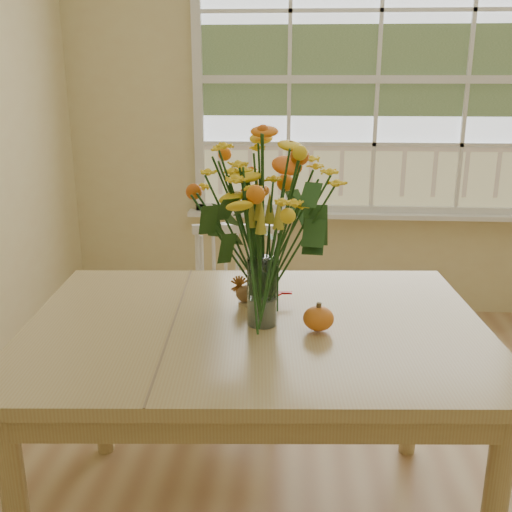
{
  "coord_description": "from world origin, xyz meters",
  "views": [
    {
      "loc": [
        -0.5,
        -1.71,
        1.58
      ],
      "look_at": [
        -0.62,
        0.13,
        1.02
      ],
      "focal_mm": 42.0,
      "sensor_mm": 36.0,
      "label": 1
    }
  ],
  "objects": [
    {
      "name": "wall_back",
      "position": [
        0.0,
        2.25,
        1.35
      ],
      "size": [
        4.0,
        0.02,
        2.7
      ],
      "primitive_type": "cube",
      "color": "beige",
      "rests_on": "floor"
    },
    {
      "name": "window",
      "position": [
        0.0,
        2.21,
        1.53
      ],
      "size": [
        2.42,
        0.12,
        1.74
      ],
      "color": "silver",
      "rests_on": "wall_back"
    },
    {
      "name": "dining_table",
      "position": [
        -0.62,
        0.11,
        0.71
      ],
      "size": [
        1.56,
        1.16,
        0.8
      ],
      "rotation": [
        0.0,
        0.0,
        0.06
      ],
      "color": "tan",
      "rests_on": "floor"
    },
    {
      "name": "windsor_chair",
      "position": [
        -0.77,
        0.9,
        0.5
      ],
      "size": [
        0.42,
        0.4,
        0.89
      ],
      "rotation": [
        0.0,
        0.0,
        0.03
      ],
      "color": "white",
      "rests_on": "floor"
    },
    {
      "name": "flower_vase",
      "position": [
        -0.6,
        0.09,
        1.13
      ],
      "size": [
        0.46,
        0.46,
        0.55
      ],
      "color": "white",
      "rests_on": "dining_table"
    },
    {
      "name": "pumpkin",
      "position": [
        -0.42,
        0.05,
        0.84
      ],
      "size": [
        0.1,
        0.1,
        0.08
      ],
      "primitive_type": "ellipsoid",
      "color": "orange",
      "rests_on": "dining_table"
    },
    {
      "name": "turkey_figurine",
      "position": [
        -0.66,
        0.26,
        0.84
      ],
      "size": [
        0.08,
        0.06,
        0.09
      ],
      "rotation": [
        0.0,
        0.0,
        0.1
      ],
      "color": "#CCB78C",
      "rests_on": "dining_table"
    },
    {
      "name": "dark_gourd",
      "position": [
        -0.6,
        0.28,
        0.84
      ],
      "size": [
        0.13,
        0.1,
        0.08
      ],
      "color": "#38160F",
      "rests_on": "dining_table"
    }
  ]
}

